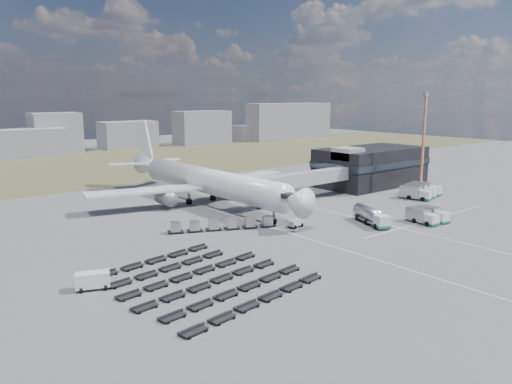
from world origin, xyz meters
TOP-DOWN VIEW (x-y plane):
  - ground at (0.00, 0.00)m, footprint 420.00×420.00m
  - grass_strip at (0.00, 110.00)m, footprint 420.00×90.00m
  - lane_markings at (9.77, 3.00)m, footprint 47.12×110.00m
  - terminal at (47.77, 23.96)m, footprint 30.40×16.40m
  - jet_bridge at (15.90, 20.42)m, footprint 30.30×3.80m
  - airliner at (0.00, 32.38)m, footprint 51.59×64.53m
  - skyline at (-13.08, 151.00)m, footprint 324.77×26.15m
  - fuel_tanker at (14.04, -2.73)m, footprint 5.87×10.03m
  - pushback_tug at (1.59, 4.90)m, footprint 3.15×2.09m
  - utility_van at (-38.86, -0.79)m, footprint 4.55×3.24m
  - catering_truck at (7.91, 33.66)m, footprint 3.79×6.34m
  - service_trucks_near at (23.58, -8.64)m, footprint 6.00×6.92m
  - service_trucks_far at (43.73, 5.78)m, footprint 10.56×8.83m
  - uld_row at (-9.97, 11.71)m, footprint 18.59×9.64m
  - baggage_dollies at (-26.82, -7.28)m, footprint 25.86×25.43m
  - floodlight_mast at (48.42, 8.89)m, footprint 2.37×1.92m

SIDE VIEW (x-z plane):
  - ground at x=0.00m, z-range 0.00..0.00m
  - grass_strip at x=0.00m, z-range 0.00..0.01m
  - lane_markings at x=9.77m, z-range 0.00..0.01m
  - baggage_dollies at x=-26.82m, z-range 0.00..0.73m
  - pushback_tug at x=1.59m, z-range 0.00..1.36m
  - uld_row at x=-9.97m, z-range 0.18..1.96m
  - utility_van at x=-38.86m, z-range 0.00..2.23m
  - service_trucks_near at x=23.58m, z-range 0.11..2.67m
  - catering_truck at x=7.91m, z-range 0.03..2.75m
  - service_trucks_far at x=43.73m, z-range 0.12..2.94m
  - fuel_tanker at x=14.04m, z-range 0.00..3.17m
  - jet_bridge at x=15.90m, z-range 1.53..8.58m
  - terminal at x=47.77m, z-range -0.25..10.75m
  - airliner at x=0.00m, z-range -3.52..14.10m
  - skyline at x=-13.08m, z-range -1.53..18.00m
  - floodlight_mast at x=48.42m, z-range 0.03..24.86m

